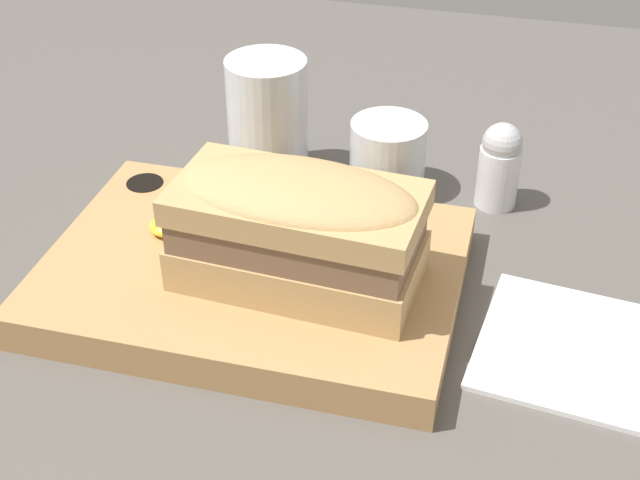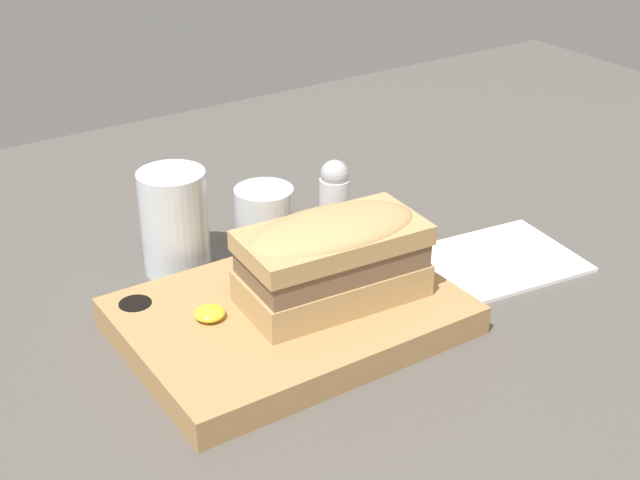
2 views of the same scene
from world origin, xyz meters
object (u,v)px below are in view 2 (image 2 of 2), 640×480
object	(u,v)px
salt_shaker	(335,191)
water_glass	(175,228)
serving_board	(289,316)
napkin	(497,261)
wine_glass	(265,219)
sandwich	(333,255)

from	to	relation	value
salt_shaker	water_glass	bearing A→B (deg)	-179.15
serving_board	salt_shaker	world-z (taller)	salt_shaker
serving_board	napkin	distance (cm)	24.54
water_glass	salt_shaker	bearing A→B (deg)	0.85
serving_board	water_glass	xyz separation A→B (cm)	(-3.65, 15.63, 3.29)
serving_board	wine_glass	xyz separation A→B (cm)	(6.68, 15.74, 1.50)
serving_board	water_glass	distance (cm)	16.38
salt_shaker	napkin	bearing A→B (deg)	-63.30
sandwich	napkin	size ratio (longest dim) A/B	0.98
water_glass	napkin	xyz separation A→B (cm)	(28.13, -16.94, -4.44)
water_glass	wine_glass	size ratio (longest dim) A/B	1.69
wine_glass	salt_shaker	bearing A→B (deg)	1.14
serving_board	napkin	world-z (taller)	serving_board
water_glass	wine_glass	xyz separation A→B (cm)	(10.33, 0.11, -1.78)
water_glass	napkin	bearing A→B (deg)	-31.06
serving_board	napkin	size ratio (longest dim) A/B	1.68
sandwich	water_glass	distance (cm)	18.74
sandwich	napkin	distance (cm)	21.83
salt_shaker	wine_glass	bearing A→B (deg)	-178.86
wine_glass	napkin	world-z (taller)	wine_glass
napkin	water_glass	bearing A→B (deg)	148.94
napkin	salt_shaker	distance (cm)	19.60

